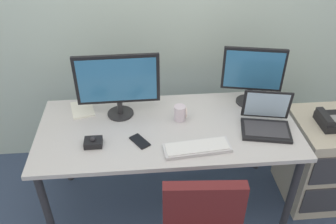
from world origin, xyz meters
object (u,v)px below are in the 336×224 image
at_px(laptop, 266,121).
at_px(monitor_main, 118,83).
at_px(file_cabinet, 317,160).
at_px(monitor_side, 253,73).
at_px(coffee_mug, 180,113).
at_px(keyboard, 197,148).
at_px(paper_notepad, 82,109).
at_px(trackball_mouse, 93,142).
at_px(cell_phone, 140,141).
at_px(desk_phone, 331,121).

bearing_deg(laptop, monitor_main, 166.29).
bearing_deg(monitor_main, file_cabinet, -6.58).
bearing_deg(monitor_main, monitor_side, 4.37).
height_order(monitor_side, coffee_mug, monitor_side).
relative_size(keyboard, coffee_mug, 3.92).
height_order(laptop, paper_notepad, laptop).
height_order(monitor_main, keyboard, monitor_main).
height_order(laptop, trackball_mouse, laptop).
distance_m(trackball_mouse, cell_phone, 0.29).
xyz_separation_m(monitor_side, coffee_mug, (-0.52, -0.17, -0.19)).
xyz_separation_m(file_cabinet, trackball_mouse, (-1.60, -0.15, 0.42)).
distance_m(keyboard, coffee_mug, 0.32).
xyz_separation_m(monitor_main, coffee_mug, (0.40, -0.10, -0.20)).
bearing_deg(monitor_side, desk_phone, -26.56).
bearing_deg(paper_notepad, keyboard, -33.35).
bearing_deg(keyboard, laptop, 20.36).
distance_m(monitor_main, laptop, 1.00).
xyz_separation_m(file_cabinet, paper_notepad, (-1.71, 0.24, 0.40)).
height_order(file_cabinet, monitor_main, monitor_main).
bearing_deg(monitor_side, cell_phone, -154.49).
bearing_deg(paper_notepad, file_cabinet, -8.13).
bearing_deg(cell_phone, laptop, -28.51).
relative_size(trackball_mouse, paper_notepad, 0.53).
distance_m(laptop, trackball_mouse, 1.11).
relative_size(desk_phone, monitor_side, 0.47).
distance_m(coffee_mug, cell_phone, 0.35).
bearing_deg(trackball_mouse, keyboard, -8.63).
xyz_separation_m(trackball_mouse, paper_notepad, (-0.11, 0.39, -0.02)).
relative_size(monitor_side, paper_notepad, 2.06).
relative_size(desk_phone, trackball_mouse, 1.82).
bearing_deg(cell_phone, coffee_mug, 3.75).
relative_size(keyboard, paper_notepad, 2.02).
relative_size(file_cabinet, laptop, 1.96).
distance_m(monitor_side, paper_notepad, 1.22).
bearing_deg(laptop, desk_phone, 5.94).
bearing_deg(file_cabinet, desk_phone, -116.78).
bearing_deg(coffee_mug, paper_notepad, 165.55).
height_order(keyboard, coffee_mug, coffee_mug).
distance_m(monitor_main, paper_notepad, 0.38).
xyz_separation_m(laptop, paper_notepad, (-1.22, 0.31, -0.05)).
height_order(trackball_mouse, cell_phone, trackball_mouse).
relative_size(laptop, cell_phone, 2.50).
distance_m(file_cabinet, monitor_side, 0.85).
xyz_separation_m(trackball_mouse, cell_phone, (0.29, 0.00, -0.02)).
bearing_deg(trackball_mouse, paper_notepad, 105.83).
xyz_separation_m(keyboard, trackball_mouse, (-0.63, 0.10, 0.01)).
bearing_deg(monitor_main, keyboard, -40.99).
distance_m(monitor_main, keyboard, 0.67).
relative_size(paper_notepad, cell_phone, 1.46).
height_order(desk_phone, coffee_mug, coffee_mug).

